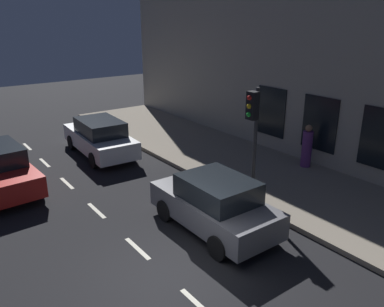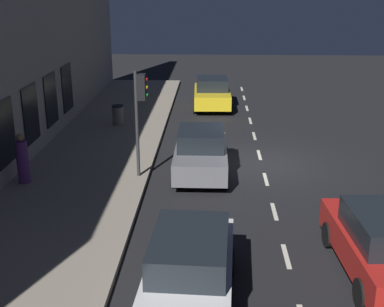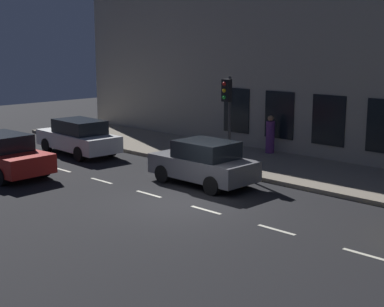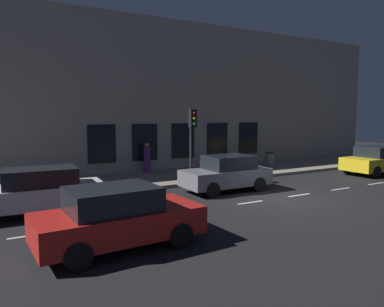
{
  "view_description": "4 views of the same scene",
  "coord_description": "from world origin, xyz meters",
  "views": [
    {
      "loc": [
        -4.04,
        -6.21,
        5.67
      ],
      "look_at": [
        2.8,
        3.01,
        1.62
      ],
      "focal_mm": 36.48,
      "sensor_mm": 36.0,
      "label": 1
    },
    {
      "loc": [
        1.87,
        18.09,
        6.39
      ],
      "look_at": [
        2.45,
        3.28,
        1.46
      ],
      "focal_mm": 48.36,
      "sensor_mm": 36.0,
      "label": 2
    },
    {
      "loc": [
        -11.93,
        -12.1,
        4.97
      ],
      "look_at": [
        1.99,
        1.54,
        1.1
      ],
      "focal_mm": 52.74,
      "sensor_mm": 36.0,
      "label": 3
    },
    {
      "loc": [
        -10.89,
        10.35,
        3.4
      ],
      "look_at": [
        2.47,
        2.78,
        1.73
      ],
      "focal_mm": 34.2,
      "sensor_mm": 36.0,
      "label": 4
    }
  ],
  "objects": [
    {
      "name": "parked_car_1",
      "position": [
        2.22,
        1.18,
        0.79
      ],
      "size": [
        1.88,
        3.89,
        1.58
      ],
      "rotation": [
        0.0,
        0.0,
        -0.0
      ],
      "color": "slate",
      "rests_on": "ground"
    },
    {
      "name": "pedestrian_0",
      "position": [
        7.96,
        2.56,
        0.92
      ],
      "size": [
        0.49,
        0.49,
        1.66
      ],
      "rotation": [
        0.0,
        0.0,
        4.37
      ],
      "color": "#5B2D70",
      "rests_on": "sidewalk"
    },
    {
      "name": "sidewalk",
      "position": [
        6.25,
        0.0,
        0.07
      ],
      "size": [
        4.5,
        32.0,
        0.15
      ],
      "color": "gray",
      "rests_on": "ground"
    },
    {
      "name": "traffic_light",
      "position": [
        4.18,
        1.8,
        2.74
      ],
      "size": [
        0.46,
        0.32,
        3.56
      ],
      "color": "#2D2D30",
      "rests_on": "sidewalk"
    },
    {
      "name": "parked_car_3",
      "position": [
        2.28,
        8.95,
        0.79
      ],
      "size": [
        1.99,
        4.59,
        1.58
      ],
      "rotation": [
        0.0,
        0.0,
        -0.05
      ],
      "color": "silver",
      "rests_on": "ground"
    },
    {
      "name": "ground_plane",
      "position": [
        0.0,
        0.0,
        0.0
      ],
      "size": [
        60.0,
        60.0,
        0.0
      ],
      "primitive_type": "plane",
      "color": "black"
    },
    {
      "name": "lane_centre_line",
      "position": [
        0.0,
        -1.0,
        0.0
      ],
      "size": [
        0.12,
        27.2,
        0.01
      ],
      "color": "beige",
      "rests_on": "ground"
    }
  ]
}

